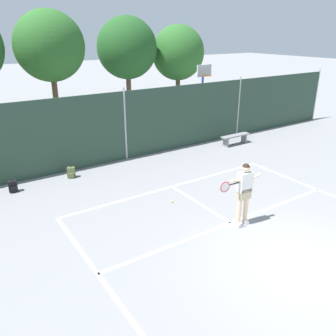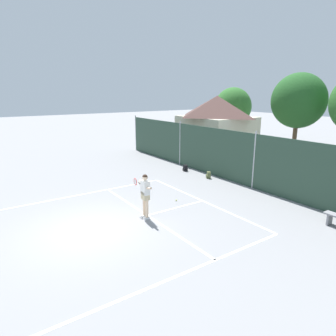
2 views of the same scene
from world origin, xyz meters
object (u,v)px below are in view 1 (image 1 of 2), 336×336
(backpack_olive, at_px, (71,173))
(courtside_bench, at_px, (235,137))
(basketball_hoop, at_px, (203,89))
(backpack_black, at_px, (13,187))
(tennis_player, at_px, (244,189))
(tennis_ball, at_px, (172,202))

(backpack_olive, distance_m, courtside_bench, 8.03)
(basketball_hoop, height_order, backpack_olive, basketball_hoop)
(basketball_hoop, relative_size, backpack_black, 7.67)
(tennis_player, relative_size, courtside_bench, 1.16)
(basketball_hoop, xyz_separation_m, tennis_ball, (-6.09, -6.10, -2.28))
(tennis_ball, relative_size, backpack_olive, 0.14)
(backpack_olive, bearing_deg, tennis_player, -64.17)
(basketball_hoop, bearing_deg, backpack_black, -166.70)
(basketball_hoop, height_order, backpack_black, basketball_hoop)
(backpack_black, bearing_deg, courtside_bench, -1.62)
(tennis_ball, bearing_deg, courtside_bench, 29.52)
(basketball_hoop, bearing_deg, courtside_bench, -91.78)
(tennis_player, relative_size, tennis_ball, 28.10)
(tennis_ball, height_order, courtside_bench, courtside_bench)
(tennis_ball, xyz_separation_m, backpack_black, (-4.10, 3.69, 0.16))
(tennis_player, bearing_deg, backpack_black, 130.39)
(tennis_player, bearing_deg, tennis_ball, 112.48)
(tennis_player, xyz_separation_m, courtside_bench, (5.10, 5.60, -0.75))
(backpack_olive, bearing_deg, courtside_bench, -2.99)
(backpack_black, bearing_deg, basketball_hoop, 13.30)
(tennis_player, bearing_deg, backpack_olive, 115.83)
(backpack_black, bearing_deg, backpack_olive, 3.65)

